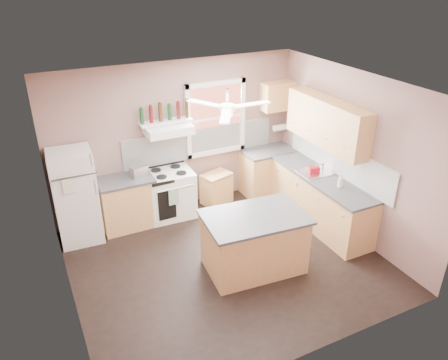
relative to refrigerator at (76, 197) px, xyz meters
name	(u,v)px	position (x,y,z in m)	size (l,w,h in m)	color
floor	(227,262)	(1.87, -1.65, -0.78)	(4.50, 4.50, 0.00)	black
ceiling	(227,89)	(1.87, -1.65, 1.92)	(4.50, 4.50, 0.00)	white
wall_back	(176,137)	(1.87, 0.37, 0.57)	(4.50, 0.05, 2.70)	#84625A
wall_right	(353,155)	(4.15, -1.65, 0.57)	(0.05, 4.00, 2.70)	#84625A
wall_left	(57,222)	(-0.40, -1.65, 0.57)	(0.05, 4.00, 2.70)	#84625A
backsplash_back	(201,143)	(2.32, 0.33, 0.40)	(2.90, 0.03, 0.55)	white
backsplash_right	(338,159)	(4.11, -1.35, 0.40)	(0.03, 2.60, 0.55)	white
window_view	(215,118)	(2.62, 0.33, 0.82)	(1.00, 0.02, 1.20)	brown
window_frame	(216,119)	(2.62, 0.30, 0.82)	(1.16, 0.07, 1.36)	white
refrigerator	(76,197)	(0.00, 0.00, 0.00)	(0.66, 0.64, 1.56)	white
base_cabinet_left	(127,203)	(0.81, 0.05, -0.35)	(0.90, 0.60, 0.86)	tan
counter_left	(125,180)	(0.81, 0.05, 0.10)	(0.92, 0.62, 0.04)	#3E3E40
toaster	(139,171)	(1.07, 0.05, 0.21)	(0.28, 0.16, 0.18)	silver
stove	(170,194)	(1.58, 0.05, -0.35)	(0.81, 0.64, 0.86)	white
range_hood	(168,129)	(1.64, 0.10, 0.84)	(0.78, 0.50, 0.14)	white
bottle_shelf	(165,122)	(1.64, 0.22, 0.94)	(0.90, 0.26, 0.03)	white
cart	(216,190)	(2.52, 0.10, -0.51)	(0.54, 0.36, 0.54)	tan
base_cabinet_corner	(268,172)	(3.62, 0.05, -0.35)	(1.00, 0.60, 0.86)	tan
base_cabinet_right	(320,201)	(3.82, -1.35, -0.35)	(0.60, 2.20, 0.86)	tan
counter_corner	(269,151)	(3.62, 0.05, 0.10)	(1.02, 0.62, 0.04)	#3E3E40
counter_right	(322,178)	(3.81, -1.35, 0.10)	(0.62, 2.22, 0.04)	#3E3E40
sink	(315,173)	(3.81, -1.15, 0.12)	(0.55, 0.45, 0.03)	silver
faucet	(323,167)	(3.97, -1.15, 0.19)	(0.03, 0.03, 0.14)	silver
upper_cabinet_right	(327,122)	(3.95, -1.15, 1.00)	(0.33, 1.80, 0.76)	tan
upper_cabinet_corner	(277,96)	(3.82, 0.18, 1.12)	(0.60, 0.33, 0.52)	tan
paper_towel	(280,128)	(3.94, 0.21, 0.47)	(0.12, 0.12, 0.26)	white
island	(254,243)	(2.18, -1.94, -0.35)	(1.38, 0.87, 0.86)	tan
island_top	(255,217)	(2.18, -1.94, 0.10)	(1.46, 0.95, 0.04)	#3E3E40
ceiling_fan_hub	(227,108)	(1.87, -1.65, 1.67)	(0.20, 0.20, 0.08)	white
soap_bottle	(340,181)	(3.83, -1.78, 0.24)	(0.09, 0.09, 0.23)	silver
red_caddy	(314,170)	(3.79, -1.13, 0.17)	(0.18, 0.12, 0.10)	#A40E19
wine_bottles	(165,112)	(1.65, 0.22, 1.10)	(0.86, 0.06, 0.31)	#143819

